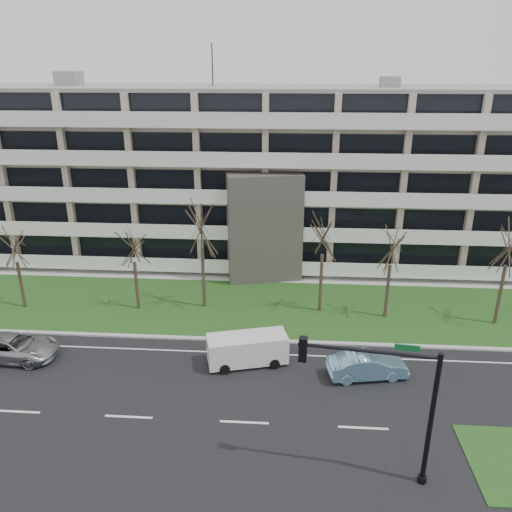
# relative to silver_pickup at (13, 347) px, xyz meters

# --- Properties ---
(ground) EXTENTS (160.00, 160.00, 0.00)m
(ground) POSITION_rel_silver_pickup_xyz_m (14.77, -4.97, -0.77)
(ground) COLOR black
(ground) RESTS_ON ground
(grass_verge) EXTENTS (90.00, 10.00, 0.06)m
(grass_verge) POSITION_rel_silver_pickup_xyz_m (14.77, 8.03, -0.74)
(grass_verge) COLOR #254C19
(grass_verge) RESTS_ON ground
(curb) EXTENTS (90.00, 0.35, 0.12)m
(curb) POSITION_rel_silver_pickup_xyz_m (14.77, 3.03, -0.71)
(curb) COLOR #B2B2AD
(curb) RESTS_ON ground
(sidewalk) EXTENTS (90.00, 2.00, 0.08)m
(sidewalk) POSITION_rel_silver_pickup_xyz_m (14.77, 13.53, -0.73)
(sidewalk) COLOR #B2B2AD
(sidewalk) RESTS_ON ground
(lane_edge_line) EXTENTS (90.00, 0.12, 0.01)m
(lane_edge_line) POSITION_rel_silver_pickup_xyz_m (14.77, 1.53, -0.76)
(lane_edge_line) COLOR white
(lane_edge_line) RESTS_ON ground
(apartment_building) EXTENTS (60.50, 15.10, 18.75)m
(apartment_building) POSITION_rel_silver_pickup_xyz_m (14.76, 20.35, 6.85)
(apartment_building) COLOR tan
(apartment_building) RESTS_ON ground
(silver_pickup) EXTENTS (5.58, 2.68, 1.53)m
(silver_pickup) POSITION_rel_silver_pickup_xyz_m (0.00, 0.00, 0.00)
(silver_pickup) COLOR #A6A8AD
(silver_pickup) RESTS_ON ground
(blue_sedan) EXTENTS (4.81, 2.43, 1.51)m
(blue_sedan) POSITION_rel_silver_pickup_xyz_m (21.52, -0.48, -0.01)
(blue_sedan) COLOR #7CB6D8
(blue_sedan) RESTS_ON ground
(white_van) EXTENTS (5.07, 2.93, 1.85)m
(white_van) POSITION_rel_silver_pickup_xyz_m (14.53, 0.46, 0.34)
(white_van) COLOR white
(white_van) RESTS_ON ground
(traffic_signal) EXTENTS (5.77, 1.06, 6.72)m
(traffic_signal) POSITION_rel_silver_pickup_xyz_m (20.98, -8.04, 3.58)
(traffic_signal) COLOR black
(traffic_signal) RESTS_ON ground
(tree_1) EXTENTS (3.24, 3.24, 6.48)m
(tree_1) POSITION_rel_silver_pickup_xyz_m (-2.86, 6.78, 4.27)
(tree_1) COLOR #382B21
(tree_1) RESTS_ON ground
(tree_2) EXTENTS (3.34, 3.34, 6.68)m
(tree_2) POSITION_rel_silver_pickup_xyz_m (5.74, 7.12, 4.42)
(tree_2) COLOR #382B21
(tree_2) RESTS_ON ground
(tree_3) EXTENTS (4.26, 4.26, 8.52)m
(tree_3) POSITION_rel_silver_pickup_xyz_m (10.60, 7.77, 5.87)
(tree_3) COLOR #382B21
(tree_3) RESTS_ON ground
(tree_4) EXTENTS (4.00, 4.00, 7.99)m
(tree_4) POSITION_rel_silver_pickup_xyz_m (19.19, 7.67, 5.45)
(tree_4) COLOR #382B21
(tree_4) RESTS_ON ground
(tree_5) EXTENTS (3.62, 3.62, 7.24)m
(tree_5) POSITION_rel_silver_pickup_xyz_m (23.86, 7.09, 4.86)
(tree_5) COLOR #382B21
(tree_5) RESTS_ON ground
(tree_6) EXTENTS (3.95, 3.95, 7.90)m
(tree_6) POSITION_rel_silver_pickup_xyz_m (31.38, 6.58, 5.38)
(tree_6) COLOR #382B21
(tree_6) RESTS_ON ground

